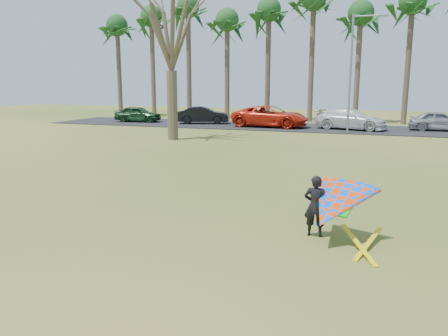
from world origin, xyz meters
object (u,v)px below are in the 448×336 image
(bare_tree_left, at_px, (170,24))
(car_4, at_px, (440,121))
(streetlight, at_px, (353,68))
(car_3, at_px, (351,119))
(car_0, at_px, (138,114))
(car_1, at_px, (203,115))
(kite_flyer, at_px, (333,205))
(car_2, at_px, (270,116))

(bare_tree_left, distance_m, car_4, 20.28)
(streetlight, xyz_separation_m, car_3, (-0.11, 2.44, -3.65))
(car_4, bearing_deg, streetlight, 123.56)
(car_3, bearing_deg, car_0, 101.33)
(car_1, relative_size, kite_flyer, 1.82)
(car_0, bearing_deg, bare_tree_left, -147.77)
(car_2, xyz_separation_m, car_4, (12.23, 1.31, -0.12))
(car_2, distance_m, car_3, 6.11)
(car_2, xyz_separation_m, kite_flyer, (7.28, -24.20, -0.05))
(car_4, relative_size, kite_flyer, 1.75)
(car_1, bearing_deg, car_3, -110.40)
(streetlight, bearing_deg, car_1, 165.72)
(car_3, bearing_deg, car_2, 103.95)
(car_1, bearing_deg, car_2, -115.14)
(car_2, bearing_deg, car_4, -80.08)
(car_0, bearing_deg, streetlight, -106.48)
(car_2, bearing_deg, car_1, 85.89)
(bare_tree_left, xyz_separation_m, car_0, (-8.24, 9.79, -6.16))
(car_2, height_order, car_3, car_2)
(bare_tree_left, bearing_deg, car_2, 66.97)
(bare_tree_left, distance_m, car_3, 15.08)
(bare_tree_left, relative_size, car_3, 1.86)
(car_3, distance_m, car_4, 6.23)
(bare_tree_left, xyz_separation_m, car_1, (-2.10, 10.12, -6.14))
(car_3, height_order, kite_flyer, kite_flyer)
(streetlight, distance_m, car_1, 13.18)
(car_1, relative_size, car_2, 0.73)
(bare_tree_left, bearing_deg, car_4, 33.20)
(car_0, height_order, car_4, car_4)
(car_4, xyz_separation_m, kite_flyer, (-4.94, -25.50, 0.07))
(car_3, bearing_deg, car_4, -67.02)
(bare_tree_left, relative_size, car_1, 2.23)
(car_2, height_order, car_4, car_2)
(kite_flyer, bearing_deg, bare_tree_left, 126.97)
(car_4, bearing_deg, car_3, 103.32)
(car_1, bearing_deg, car_4, -105.76)
(streetlight, height_order, car_1, streetlight)
(car_0, relative_size, car_1, 0.94)
(streetlight, distance_m, car_4, 7.91)
(car_3, bearing_deg, car_1, 99.22)
(car_1, xyz_separation_m, car_3, (12.15, -0.68, 0.04))
(bare_tree_left, bearing_deg, kite_flyer, -53.03)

